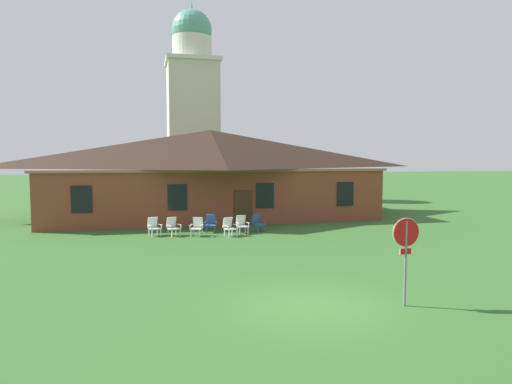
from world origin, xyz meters
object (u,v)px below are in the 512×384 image
object	(u,v)px
lawn_chair_middle	(211,223)
lawn_chair_right_end	(229,226)
lawn_chair_by_porch	(154,226)
lawn_chair_near_door	(173,226)
lawn_chair_left_end	(197,226)
lawn_chair_under_eave	(258,222)
stop_sign	(406,244)
lawn_chair_far_side	(242,224)

from	to	relation	value
lawn_chair_middle	lawn_chair_right_end	size ratio (longest dim) A/B	1.00
lawn_chair_by_porch	lawn_chair_near_door	distance (m)	0.99
lawn_chair_by_porch	lawn_chair_left_end	xyz separation A→B (m)	(2.18, -0.59, 0.00)
lawn_chair_by_porch	lawn_chair_under_eave	size ratio (longest dim) A/B	1.00
stop_sign	lawn_chair_middle	xyz separation A→B (m)	(-3.51, 13.60, -1.23)
lawn_chair_near_door	stop_sign	bearing A→B (deg)	-66.66
lawn_chair_left_end	lawn_chair_far_side	distance (m)	2.43
lawn_chair_far_side	lawn_chair_under_eave	bearing A→B (deg)	24.45
lawn_chair_by_porch	lawn_chair_near_door	world-z (taller)	same
lawn_chair_right_end	lawn_chair_by_porch	bearing A→B (deg)	165.41
lawn_chair_far_side	stop_sign	bearing A→B (deg)	-81.40
stop_sign	lawn_chair_by_porch	bearing A→B (deg)	116.42
lawn_chair_far_side	lawn_chair_middle	bearing A→B (deg)	153.60
stop_sign	lawn_chair_under_eave	xyz separation A→B (m)	(-0.93, 13.28, -1.23)
lawn_chair_by_porch	lawn_chair_right_end	bearing A→B (deg)	-14.59
lawn_chair_by_porch	lawn_chair_left_end	world-z (taller)	same
lawn_chair_right_end	lawn_chair_far_side	distance (m)	1.03
lawn_chair_by_porch	lawn_chair_near_door	size ratio (longest dim) A/B	1.00
stop_sign	lawn_chair_right_end	world-z (taller)	stop_sign
stop_sign	lawn_chair_right_end	distance (m)	12.52
lawn_chair_left_end	lawn_chair_right_end	world-z (taller)	same
lawn_chair_near_door	lawn_chair_middle	distance (m)	2.17
lawn_chair_by_porch	lawn_chair_near_door	xyz separation A→B (m)	(0.96, -0.24, 0.00)
stop_sign	lawn_chair_right_end	size ratio (longest dim) A/B	2.56
lawn_chair_by_porch	lawn_chair_far_side	bearing A→B (deg)	-4.15
lawn_chair_left_end	lawn_chair_middle	bearing A→B (deg)	50.69
lawn_chair_left_end	stop_sign	bearing A→B (deg)	-70.87
lawn_chair_near_door	lawn_chair_middle	world-z (taller)	same
lawn_chair_right_end	lawn_chair_near_door	bearing A→B (deg)	165.22
lawn_chair_left_end	lawn_chair_middle	world-z (taller)	same
lawn_chair_near_door	lawn_chair_under_eave	distance (m)	4.65
lawn_chair_left_end	lawn_chair_middle	size ratio (longest dim) A/B	1.00
lawn_chair_by_porch	lawn_chair_far_side	size ratio (longest dim) A/B	1.00
lawn_chair_near_door	lawn_chair_under_eave	bearing A→B (deg)	4.49
lawn_chair_near_door	lawn_chair_far_side	world-z (taller)	same
lawn_chair_far_side	lawn_chair_near_door	bearing A→B (deg)	178.54
lawn_chair_middle	lawn_chair_right_end	world-z (taller)	same
lawn_chair_by_porch	lawn_chair_right_end	distance (m)	3.93
lawn_chair_near_door	lawn_chair_right_end	world-z (taller)	same
lawn_chair_far_side	lawn_chair_under_eave	distance (m)	1.10
stop_sign	lawn_chair_far_side	world-z (taller)	stop_sign
stop_sign	lawn_chair_under_eave	bearing A→B (deg)	94.02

